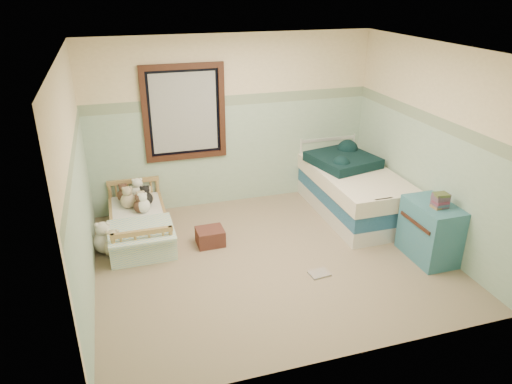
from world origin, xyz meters
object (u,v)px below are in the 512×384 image
object	(u,v)px
toddler_bed_frame	(140,230)
red_pillow	(210,237)
plush_floor_cream	(105,242)
plush_floor_tan	(114,248)
twin_bed_frame	(352,206)
dresser	(430,231)
floor_book	(319,273)

from	to	relation	value
toddler_bed_frame	red_pillow	bearing A→B (deg)	-29.77
plush_floor_cream	plush_floor_tan	world-z (taller)	plush_floor_cream
plush_floor_cream	twin_bed_frame	distance (m)	3.50
plush_floor_tan	plush_floor_cream	bearing A→B (deg)	127.14
dresser	floor_book	size ratio (longest dim) A/B	3.12
dresser	floor_book	xyz separation A→B (m)	(-1.43, 0.03, -0.35)
toddler_bed_frame	floor_book	xyz separation A→B (m)	(1.93, -1.55, -0.08)
red_pillow	floor_book	bearing A→B (deg)	-44.75
toddler_bed_frame	plush_floor_cream	world-z (taller)	plush_floor_cream
toddler_bed_frame	red_pillow	xyz separation A→B (m)	(0.86, -0.49, 0.01)
twin_bed_frame	plush_floor_tan	bearing A→B (deg)	-175.86
toddler_bed_frame	red_pillow	distance (m)	0.99
plush_floor_tan	red_pillow	world-z (taller)	plush_floor_tan
plush_floor_cream	plush_floor_tan	bearing A→B (deg)	-52.86
twin_bed_frame	red_pillow	xyz separation A→B (m)	(-2.19, -0.29, -0.00)
toddler_bed_frame	plush_floor_tan	world-z (taller)	plush_floor_tan
plush_floor_tan	floor_book	distance (m)	2.53
plush_floor_tan	red_pillow	xyz separation A→B (m)	(1.20, -0.05, -0.02)
plush_floor_tan	twin_bed_frame	distance (m)	3.40
plush_floor_tan	toddler_bed_frame	bearing A→B (deg)	52.46
plush_floor_cream	twin_bed_frame	bearing A→B (deg)	1.61
plush_floor_tan	dresser	bearing A→B (deg)	-17.14
plush_floor_cream	floor_book	size ratio (longest dim) A/B	1.22
dresser	plush_floor_cream	bearing A→B (deg)	161.32
dresser	floor_book	distance (m)	1.48
plush_floor_cream	red_pillow	distance (m)	1.32
twin_bed_frame	red_pillow	size ratio (longest dim) A/B	5.60
plush_floor_cream	twin_bed_frame	size ratio (longest dim) A/B	0.15
plush_floor_cream	toddler_bed_frame	bearing A→B (deg)	33.15
dresser	red_pillow	distance (m)	2.74
twin_bed_frame	floor_book	size ratio (longest dim) A/B	8.33
toddler_bed_frame	twin_bed_frame	bearing A→B (deg)	-3.69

